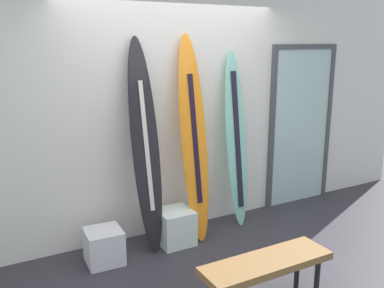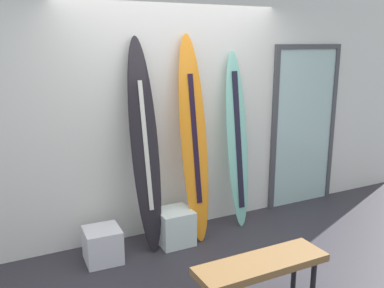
{
  "view_description": "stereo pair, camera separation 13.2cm",
  "coord_description": "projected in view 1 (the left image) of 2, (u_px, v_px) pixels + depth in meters",
  "views": [
    {
      "loc": [
        -2.01,
        -2.88,
        2.11
      ],
      "look_at": [
        0.08,
        0.95,
        1.04
      ],
      "focal_mm": 39.32,
      "sensor_mm": 36.0,
      "label": 1
    },
    {
      "loc": [
        -1.9,
        -2.94,
        2.11
      ],
      "look_at": [
        0.08,
        0.95,
        1.04
      ],
      "focal_mm": 39.32,
      "sensor_mm": 36.0,
      "label": 2
    }
  ],
  "objects": [
    {
      "name": "wall_back",
      "position": [
        171.0,
        107.0,
        4.67
      ],
      "size": [
        7.2,
        0.2,
        2.8
      ],
      "primitive_type": "cube",
      "color": "white",
      "rests_on": "ground"
    },
    {
      "name": "display_block_center",
      "position": [
        175.0,
        227.0,
        4.48
      ],
      "size": [
        0.36,
        0.36,
        0.37
      ],
      "color": "white",
      "rests_on": "ground"
    },
    {
      "name": "glass_door",
      "position": [
        301.0,
        123.0,
        5.5
      ],
      "size": [
        1.03,
        0.06,
        2.08
      ],
      "color": "silver",
      "rests_on": "ground"
    },
    {
      "name": "ground",
      "position": [
        233.0,
        277.0,
        3.9
      ],
      "size": [
        8.0,
        8.0,
        0.04
      ],
      "primitive_type": "cube",
      "color": "#322E35"
    },
    {
      "name": "bench",
      "position": [
        267.0,
        266.0,
        3.29
      ],
      "size": [
        1.09,
        0.33,
        0.46
      ],
      "color": "olive",
      "rests_on": "ground"
    },
    {
      "name": "surfboard_seafoam",
      "position": [
        236.0,
        140.0,
        4.82
      ],
      "size": [
        0.28,
        0.34,
        2.02
      ],
      "color": "#81CCB8",
      "rests_on": "ground"
    },
    {
      "name": "surfboard_sunset",
      "position": [
        194.0,
        140.0,
        4.47
      ],
      "size": [
        0.33,
        0.49,
        2.2
      ],
      "color": "orange",
      "rests_on": "ground"
    },
    {
      "name": "display_block_left",
      "position": [
        104.0,
        246.0,
        4.1
      ],
      "size": [
        0.36,
        0.36,
        0.34
      ],
      "color": "silver",
      "rests_on": "ground"
    },
    {
      "name": "surfboard_charcoal",
      "position": [
        145.0,
        147.0,
        4.22
      ],
      "size": [
        0.3,
        0.46,
        2.17
      ],
      "color": "black",
      "rests_on": "ground"
    }
  ]
}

